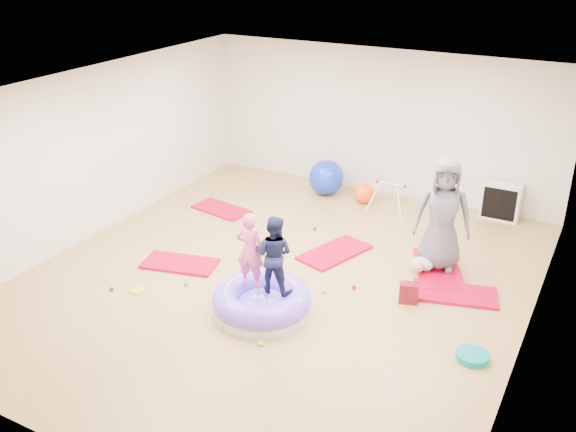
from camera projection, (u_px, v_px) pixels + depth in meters
The scene contains 19 objects.
room at pixel (278, 191), 9.00m from camera, with size 7.01×8.01×2.81m.
gym_mat_front_left at pixel (180, 264), 9.94m from camera, with size 1.14×0.57×0.05m, color #A5001F.
gym_mat_mid_left at pixel (221, 209), 11.88m from camera, with size 1.06×0.53×0.04m, color #A5001F.
gym_mat_center_back at pixel (335, 252), 10.28m from camera, with size 1.20×0.60×0.05m, color #A5001F.
gym_mat_right at pixel (455, 294), 9.11m from camera, with size 1.18×0.59×0.05m, color #A5001F.
gym_mat_rear_right at pixel (438, 269), 9.77m from camera, with size 1.28×0.64×0.05m, color #A5001F.
inflatable_cushion at pixel (262, 302), 8.65m from camera, with size 1.35×1.35×0.43m.
child_pink at pixel (250, 247), 8.47m from camera, with size 0.39×0.26×1.08m, color #FA518E.
child_navy at pixel (274, 251), 8.35m from camera, with size 0.53×0.41×1.08m, color #131939.
adult_caregiver at pixel (443, 215), 9.45m from camera, with size 0.84×0.55×1.73m, color #54545F.
infant at pixel (421, 264), 9.63m from camera, with size 0.36×0.36×0.21m.
ball_pit_balls at pixel (288, 272), 9.68m from camera, with size 4.59×3.42×0.07m.
exercise_ball_blue at pixel (326, 177), 12.50m from camera, with size 0.69×0.69×0.69m, color #122EBA.
exercise_ball_orange at pixel (364, 193), 12.16m from camera, with size 0.39×0.39×0.39m, color #FE4C17.
infant_play_gym at pixel (390, 192), 11.74m from camera, with size 0.71×0.67×0.54m.
cube_shelf at pixel (501, 201), 11.43m from camera, with size 0.67×0.33×0.67m.
balance_disc at pixel (472, 356), 7.75m from camera, with size 0.40×0.40×0.09m, color #077B82.
backpack at pixel (409, 293), 8.90m from camera, with size 0.26×0.16×0.30m, color red.
yellow_toy at pixel (138, 291), 9.21m from camera, with size 0.18×0.18×0.03m, color yellow.
Camera 1 is at (4.11, -7.29, 4.76)m, focal length 40.00 mm.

